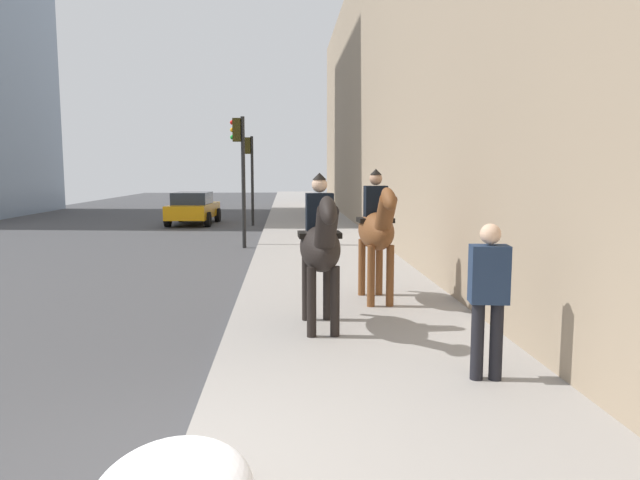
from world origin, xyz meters
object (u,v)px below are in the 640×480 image
Objects in this scene: traffic_light_near_curb at (240,161)px; pedestrian_greeting at (488,291)px; mounted_horse_near at (320,245)px; car_near_lane at (193,208)px; traffic_light_far_curb at (250,166)px; mounted_horse_far at (377,229)px.

pedestrian_greeting is at bearing -163.54° from traffic_light_near_curb.
mounted_horse_near is 0.56× the size of traffic_light_near_curb.
car_near_lane is at bearing -168.26° from mounted_horse_near.
pedestrian_greeting is 0.42× the size of traffic_light_near_curb.
mounted_horse_near is 17.41m from traffic_light_far_curb.
mounted_horse_near is at bearing -173.37° from traffic_light_far_curb.
mounted_horse_near is at bearing -169.30° from traffic_light_near_curb.
traffic_light_near_curb reaches higher than mounted_horse_far.
car_near_lane is at bearing 18.51° from traffic_light_near_curb.
car_near_lane is (20.07, 6.25, -0.35)m from pedestrian_greeting.
mounted_horse_near is 0.58× the size of traffic_light_far_curb.
mounted_horse_near reaches higher than pedestrian_greeting.
traffic_light_far_curb is (7.44, 0.15, -0.09)m from traffic_light_near_curb.
mounted_horse_far is 0.59× the size of traffic_light_far_curb.
traffic_light_near_curb is at bearing 23.58° from pedestrian_greeting.
traffic_light_far_curb is (17.25, 2.01, 1.24)m from mounted_horse_near.
traffic_light_near_curb is at bearing -162.47° from mounted_horse_far.
traffic_light_near_curb is (8.09, 2.92, 1.29)m from mounted_horse_far.
traffic_light_far_curb reaches higher than mounted_horse_near.
traffic_light_far_curb is at bearing -102.62° from car_near_lane.
mounted_horse_far is 3.90m from pedestrian_greeting.
car_near_lane is at bearing 74.60° from traffic_light_far_curb.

